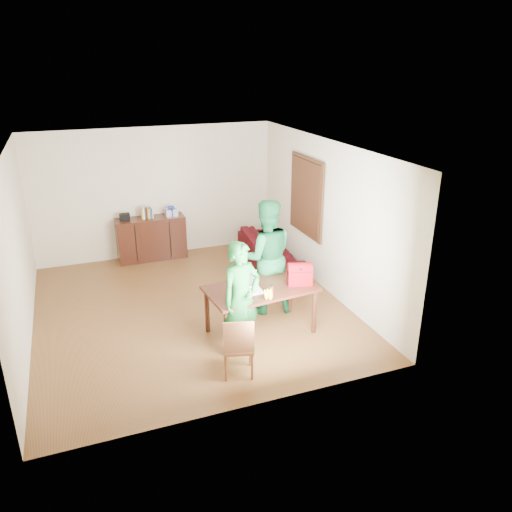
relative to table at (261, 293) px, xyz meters
name	(u,v)px	position (x,y,z in m)	size (l,w,h in m)	color
room	(186,233)	(-0.81, 1.28, 0.64)	(5.20, 5.70, 2.90)	#4D2513
table	(261,293)	(0.00, 0.00, 0.00)	(1.70, 1.06, 0.76)	black
chair	(238,357)	(-0.68, -0.93, -0.41)	(0.49, 0.47, 0.88)	brown
person_near	(241,299)	(-0.45, -0.40, 0.17)	(0.61, 0.40, 1.68)	#12531E
person_far	(266,257)	(0.35, 0.68, 0.29)	(0.93, 0.72, 1.91)	#156233
laptop	(250,289)	(-0.21, -0.09, 0.14)	(0.36, 0.25, 0.25)	white
bananas	(268,297)	(-0.04, -0.41, 0.13)	(0.17, 0.10, 0.06)	yellow
bottle	(271,291)	(0.04, -0.32, 0.18)	(0.06, 0.06, 0.17)	#561F13
red_bag	(300,276)	(0.60, -0.09, 0.23)	(0.37, 0.21, 0.27)	maroon
sofa	(271,252)	(1.13, 2.32, -0.34)	(2.21, 0.86, 0.65)	#390710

